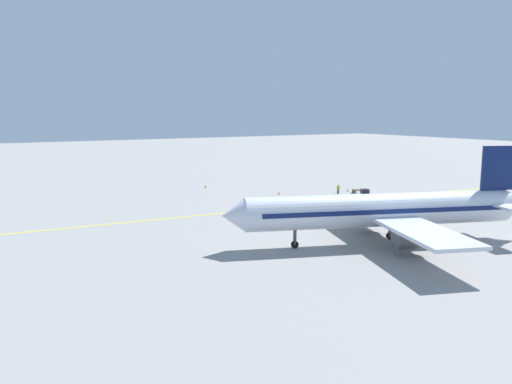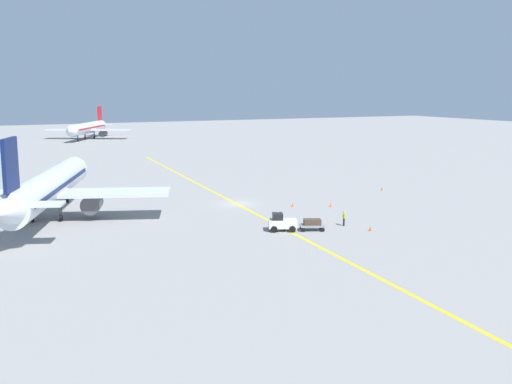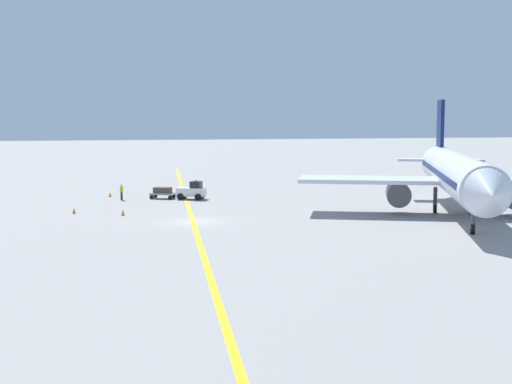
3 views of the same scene
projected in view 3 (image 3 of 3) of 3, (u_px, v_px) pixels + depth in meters
The scene contains 9 objects.
ground_plane at pixel (193, 222), 60.33m from camera, with size 400.00×400.00×0.00m, color gray.
apron_yellow_centreline at pixel (193, 222), 60.33m from camera, with size 0.40×120.00×0.01m, color yellow.
airplane_at_gate at pixel (456, 175), 63.48m from camera, with size 28.09×34.37×10.60m.
baggage_tug_white at pixel (192, 191), 76.13m from camera, with size 3.35×2.64×2.11m.
baggage_cart_trailing at pixel (163, 192), 76.77m from camera, with size 2.94×2.30×1.24m.
ground_crew_worker at pixel (122, 192), 75.45m from camera, with size 0.34×0.54×1.68m.
traffic_cone_near_nose at pixel (123, 213), 63.92m from camera, with size 0.32×0.32×0.55m, color orange.
traffic_cone_mid_apron at pixel (74, 211), 65.20m from camera, with size 0.32×0.32×0.55m, color orange.
traffic_cone_by_wingtip at pixel (110, 194), 78.50m from camera, with size 0.32×0.32×0.55m, color orange.
Camera 3 is at (6.94, 59.55, 9.00)m, focal length 50.00 mm.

